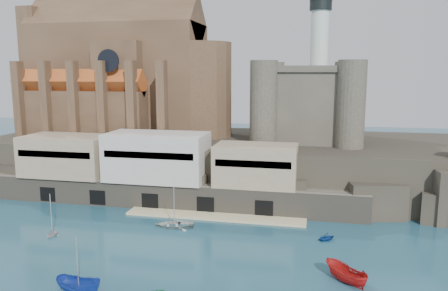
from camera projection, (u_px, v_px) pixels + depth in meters
ground at (167, 261)px, 55.58m from camera, size 300.00×300.00×0.00m
promontory at (228, 162)px, 92.75m from camera, size 100.00×36.00×10.00m
quay at (156, 171)px, 78.92m from camera, size 70.00×12.00×13.05m
church at (125, 80)px, 97.22m from camera, size 47.00×25.93×30.51m
castle_keep at (308, 99)px, 88.81m from camera, size 21.20×21.20×29.30m
boat_4 at (53, 236)px, 64.30m from camera, size 2.33×1.52×2.60m
boat_5 at (345, 282)px, 50.23m from camera, size 3.17×3.16×5.87m
boat_6 at (175, 226)px, 68.16m from camera, size 2.08×4.50×6.07m
boat_7 at (326, 240)px, 62.64m from camera, size 2.70×2.81×2.81m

